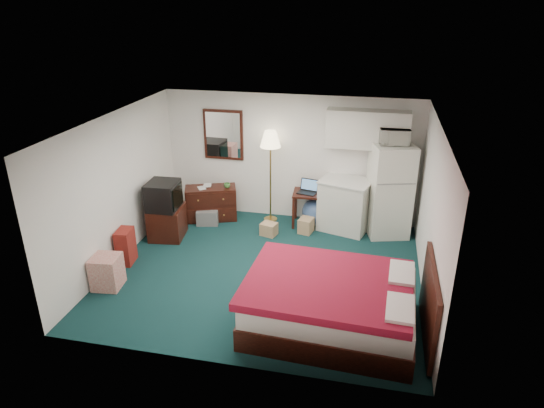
% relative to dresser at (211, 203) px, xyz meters
% --- Properties ---
extents(floor, '(5.00, 4.50, 0.01)m').
position_rel_dresser_xyz_m(floor, '(1.52, -1.78, -0.34)').
color(floor, black).
rests_on(floor, ground).
extents(ceiling, '(5.00, 4.50, 0.01)m').
position_rel_dresser_xyz_m(ceiling, '(1.52, -1.78, 2.16)').
color(ceiling, white).
rests_on(ceiling, walls).
extents(walls, '(5.01, 4.51, 2.50)m').
position_rel_dresser_xyz_m(walls, '(1.52, -1.78, 0.91)').
color(walls, white).
rests_on(walls, floor).
extents(mirror, '(0.80, 0.06, 1.00)m').
position_rel_dresser_xyz_m(mirror, '(0.17, 0.44, 1.31)').
color(mirror, white).
rests_on(mirror, walls).
extents(upper_cabinets, '(1.50, 0.35, 0.70)m').
position_rel_dresser_xyz_m(upper_cabinets, '(2.97, 0.30, 1.61)').
color(upper_cabinets, silver).
rests_on(upper_cabinets, walls).
extents(headboard, '(0.06, 1.56, 1.00)m').
position_rel_dresser_xyz_m(headboard, '(3.98, -2.99, 0.21)').
color(headboard, black).
rests_on(headboard, walls).
extents(dresser, '(1.09, 0.76, 0.68)m').
position_rel_dresser_xyz_m(dresser, '(0.00, 0.00, 0.00)').
color(dresser, black).
rests_on(dresser, floor).
extents(floor_lamp, '(0.50, 0.50, 1.84)m').
position_rel_dresser_xyz_m(floor_lamp, '(1.18, 0.21, 0.58)').
color(floor_lamp, tan).
rests_on(floor_lamp, floor).
extents(desk, '(0.58, 0.58, 0.68)m').
position_rel_dresser_xyz_m(desk, '(1.92, 0.15, 0.00)').
color(desk, black).
rests_on(desk, floor).
extents(exercise_ball, '(0.69, 0.69, 0.55)m').
position_rel_dresser_xyz_m(exercise_ball, '(2.11, 0.18, -0.07)').
color(exercise_ball, '#345080').
rests_on(exercise_ball, floor).
extents(kitchen_counter, '(1.04, 0.90, 0.98)m').
position_rel_dresser_xyz_m(kitchen_counter, '(2.67, 0.10, 0.15)').
color(kitchen_counter, silver).
rests_on(kitchen_counter, floor).
extents(fridge, '(0.89, 0.89, 1.76)m').
position_rel_dresser_xyz_m(fridge, '(3.47, 0.10, 0.54)').
color(fridge, silver).
rests_on(fridge, floor).
extents(bed, '(2.29, 1.83, 0.71)m').
position_rel_dresser_xyz_m(bed, '(2.73, -2.99, 0.01)').
color(bed, maroon).
rests_on(bed, floor).
extents(tv_stand, '(0.68, 0.72, 0.60)m').
position_rel_dresser_xyz_m(tv_stand, '(-0.54, -0.94, -0.04)').
color(tv_stand, black).
rests_on(tv_stand, floor).
extents(suitcase, '(0.28, 0.40, 0.61)m').
position_rel_dresser_xyz_m(suitcase, '(-0.83, -1.99, -0.04)').
color(suitcase, maroon).
rests_on(suitcase, floor).
extents(retail_box, '(0.46, 0.46, 0.52)m').
position_rel_dresser_xyz_m(retail_box, '(-0.76, -2.74, -0.08)').
color(retail_box, beige).
rests_on(retail_box, floor).
extents(file_bin, '(0.48, 0.40, 0.29)m').
position_rel_dresser_xyz_m(file_bin, '(0.00, -0.24, -0.19)').
color(file_bin, slate).
rests_on(file_bin, floor).
extents(cardboard_box_a, '(0.34, 0.31, 0.24)m').
position_rel_dresser_xyz_m(cardboard_box_a, '(1.30, -0.47, -0.22)').
color(cardboard_box_a, '#A38957').
rests_on(cardboard_box_a, floor).
extents(cardboard_box_b, '(0.30, 0.33, 0.29)m').
position_rel_dresser_xyz_m(cardboard_box_b, '(1.97, -0.21, -0.20)').
color(cardboard_box_b, '#A38957').
rests_on(cardboard_box_b, floor).
extents(laptop, '(0.41, 0.36, 0.24)m').
position_rel_dresser_xyz_m(laptop, '(1.93, 0.10, 0.46)').
color(laptop, black).
rests_on(laptop, desk).
extents(crt_tv, '(0.58, 0.62, 0.51)m').
position_rel_dresser_xyz_m(crt_tv, '(-0.55, -0.98, 0.51)').
color(crt_tv, black).
rests_on(crt_tv, tv_stand).
extents(microwave, '(0.56, 0.36, 0.35)m').
position_rel_dresser_xyz_m(microwave, '(3.45, 0.10, 1.59)').
color(microwave, silver).
rests_on(microwave, fridge).
extents(book_a, '(0.13, 0.09, 0.20)m').
position_rel_dresser_xyz_m(book_a, '(-0.21, -0.13, 0.44)').
color(book_a, '#A38957').
rests_on(book_a, dresser).
extents(book_b, '(0.16, 0.06, 0.21)m').
position_rel_dresser_xyz_m(book_b, '(-0.16, 0.04, 0.45)').
color(book_b, '#A38957').
rests_on(book_b, dresser).
extents(mug, '(0.14, 0.12, 0.12)m').
position_rel_dresser_xyz_m(mug, '(0.33, 0.05, 0.40)').
color(mug, '#47873C').
rests_on(mug, dresser).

